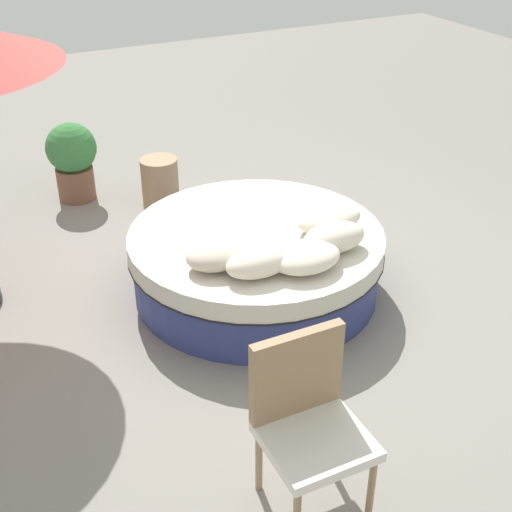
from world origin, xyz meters
TOP-DOWN VIEW (x-y plane):
  - ground_plane at (0.00, 0.00)m, footprint 16.00×16.00m
  - round_bed at (0.00, 0.00)m, footprint 1.98×1.98m
  - throw_pillow_0 at (-0.46, -0.32)m, footprint 0.47×0.35m
  - throw_pillow_1 at (-0.25, -0.55)m, footprint 0.50×0.28m
  - throw_pillow_2 at (0.07, -0.62)m, footprint 0.51×0.38m
  - throw_pillow_3 at (0.38, -0.50)m, footprint 0.49×0.28m
  - throw_pillow_4 at (0.52, -0.21)m, footprint 0.53×0.32m
  - patio_chair at (-0.67, -1.90)m, footprint 0.53×0.51m
  - planter at (-0.85, 2.32)m, footprint 0.49×0.49m
  - side_table at (-0.15, 1.79)m, footprint 0.36×0.36m

SIDE VIEW (x-z plane):
  - ground_plane at x=0.00m, z-range 0.00..0.00m
  - side_table at x=-0.15m, z-range 0.00..0.48m
  - round_bed at x=0.00m, z-range 0.01..0.53m
  - planter at x=-0.85m, z-range 0.04..0.83m
  - patio_chair at x=-0.67m, z-range 0.07..1.05m
  - throw_pillow_2 at x=0.07m, z-range 0.52..0.70m
  - throw_pillow_0 at x=-0.46m, z-range 0.52..0.71m
  - throw_pillow_4 at x=0.52m, z-range 0.52..0.71m
  - throw_pillow_1 at x=-0.25m, z-range 0.52..0.72m
  - throw_pillow_3 at x=0.38m, z-range 0.52..0.74m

